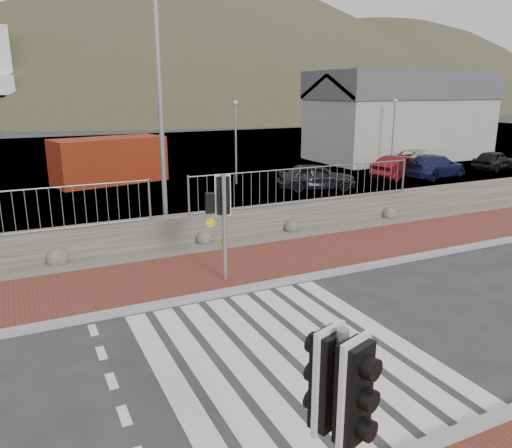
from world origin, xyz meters
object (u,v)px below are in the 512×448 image
traffic_signal_far (223,205)px  streetlight (164,76)px  car_e (494,160)px  traffic_signal_near (339,407)px  car_c (434,166)px  car_b (400,167)px  car_d (418,160)px  shipping_container (109,160)px  car_a (316,176)px

traffic_signal_far → streetlight: size_ratio=0.31×
traffic_signal_far → car_e: 23.38m
traffic_signal_near → car_c: 24.82m
car_e → car_b: bearing=73.1°
car_d → car_e: bearing=-129.7°
shipping_container → car_c: bearing=-34.0°
shipping_container → car_a: bearing=-49.3°
streetlight → car_b: 15.98m
streetlight → car_d: streetlight is taller
traffic_signal_far → streetlight: (-0.06, 4.31, 3.05)m
traffic_signal_far → car_d: 20.80m
traffic_signal_near → traffic_signal_far: size_ratio=0.99×
car_e → traffic_signal_near: bearing=111.2°
streetlight → car_d: size_ratio=2.01×
car_b → car_e: 6.98m
streetlight → car_e: size_ratio=2.63×
car_a → car_e: 12.76m
car_a → car_b: bearing=-63.6°
streetlight → car_c: bearing=37.0°
car_b → car_c: bearing=-121.9°
car_d → streetlight: bearing=98.8°
streetlight → car_b: bearing=41.1°
car_a → streetlight: bearing=138.6°
streetlight → car_d: 19.26m
traffic_signal_near → car_b: (16.32, 17.50, -1.36)m
car_b → car_e: (6.98, -0.18, -0.03)m
car_b → car_a: bearing=83.6°
shipping_container → car_e: shipping_container is taller
car_c → traffic_signal_near: bearing=121.1°
car_a → car_b: (5.77, 0.70, -0.03)m
traffic_signal_far → car_a: 12.54m
traffic_signal_near → shipping_container: bearing=66.2°
car_e → car_d: bearing=48.8°
traffic_signal_far → shipping_container: (-0.01, 15.32, -0.83)m
car_a → car_b: size_ratio=1.01×
car_b → car_c: 1.92m
car_c → car_d: bearing=-37.1°
traffic_signal_near → car_d: (19.26, 19.26, -1.34)m
traffic_signal_near → car_a: (10.54, 16.80, -1.33)m
traffic_signal_far → streetlight: streetlight is taller
shipping_container → car_b: shipping_container is taller
shipping_container → car_a: shipping_container is taller
traffic_signal_far → car_b: bearing=-134.8°
traffic_signal_near → car_b: 23.96m
streetlight → car_e: (21.32, 5.32, -4.44)m
streetlight → car_a: 10.75m
shipping_container → car_c: 17.24m
shipping_container → car_a: 10.56m
car_c → car_d: car_c is taller
car_b → car_e: bearing=-104.8°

